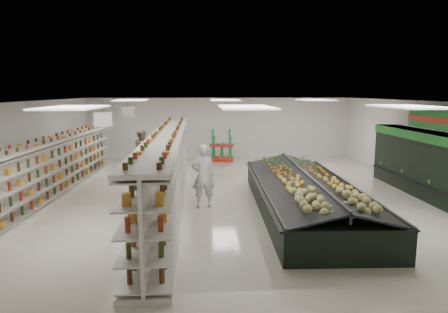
{
  "coord_description": "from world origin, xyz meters",
  "views": [
    {
      "loc": [
        -1.1,
        -13.41,
        3.52
      ],
      "look_at": [
        -0.21,
        0.98,
        1.17
      ],
      "focal_mm": 32.0,
      "sensor_mm": 36.0,
      "label": 1
    }
  ],
  "objects": [
    {
      "name": "wall_left",
      "position": [
        -7.0,
        0.0,
        1.6
      ],
      "size": [
        0.02,
        16.0,
        3.2
      ],
      "primitive_type": "cube",
      "color": "white",
      "rests_on": "floor"
    },
    {
      "name": "gondola_left",
      "position": [
        -6.09,
        -0.07,
        0.89
      ],
      "size": [
        1.36,
        11.19,
        1.94
      ],
      "rotation": [
        0.0,
        0.0,
        -0.05
      ],
      "color": "silver",
      "rests_on": "floor"
    },
    {
      "name": "gondola_center",
      "position": [
        -2.11,
        -0.79,
        1.03
      ],
      "size": [
        1.08,
        12.9,
        2.23
      ],
      "rotation": [
        0.0,
        0.0,
        0.01
      ],
      "color": "silver",
      "rests_on": "floor"
    },
    {
      "name": "soda_endcap",
      "position": [
        0.03,
        6.79,
        0.74
      ],
      "size": [
        1.31,
        0.99,
        1.52
      ],
      "rotation": [
        0.0,
        0.0,
        -0.17
      ],
      "color": "red",
      "rests_on": "floor"
    },
    {
      "name": "produce_wall_case",
      "position": [
        6.53,
        -1.5,
        1.24
      ],
      "size": [
        0.93,
        8.0,
        2.2
      ],
      "color": "black",
      "rests_on": "floor"
    },
    {
      "name": "aisle_sign_near",
      "position": [
        -3.8,
        -2.0,
        2.75
      ],
      "size": [
        0.52,
        0.06,
        0.75
      ],
      "color": "white",
      "rests_on": "ceiling"
    },
    {
      "name": "shopper_main",
      "position": [
        -1.0,
        -1.49,
        0.98
      ],
      "size": [
        0.81,
        0.63,
        1.97
      ],
      "primitive_type": "imported",
      "rotation": [
        0.0,
        0.0,
        3.38
      ],
      "color": "white",
      "rests_on": "floor"
    },
    {
      "name": "shopper_background",
      "position": [
        -3.66,
        4.48,
        0.93
      ],
      "size": [
        0.71,
        0.99,
        1.86
      ],
      "primitive_type": "imported",
      "rotation": [
        0.0,
        0.0,
        1.75
      ],
      "color": "#93865A",
      "rests_on": "floor"
    },
    {
      "name": "produce_island",
      "position": [
        2.02,
        -2.09,
        0.53
      ],
      "size": [
        3.09,
        7.93,
        1.17
      ],
      "rotation": [
        0.0,
        0.0,
        -0.03
      ],
      "color": "black",
      "rests_on": "floor"
    },
    {
      "name": "hortifruti_banner",
      "position": [
        6.25,
        -1.5,
        2.65
      ],
      "size": [
        0.12,
        3.2,
        0.95
      ],
      "color": "#1C6B21",
      "rests_on": "ceiling"
    },
    {
      "name": "aisle_sign_far",
      "position": [
        -3.8,
        2.0,
        2.75
      ],
      "size": [
        0.52,
        0.06,
        0.75
      ],
      "color": "white",
      "rests_on": "ceiling"
    },
    {
      "name": "floor",
      "position": [
        0.0,
        0.0,
        0.0
      ],
      "size": [
        16.0,
        16.0,
        0.0
      ],
      "primitive_type": "plane",
      "color": "beige",
      "rests_on": "ground"
    },
    {
      "name": "ceiling",
      "position": [
        0.0,
        0.0,
        3.2
      ],
      "size": [
        14.0,
        16.0,
        0.02
      ],
      "primitive_type": "cube",
      "color": "white",
      "rests_on": "wall_back"
    },
    {
      "name": "wall_back",
      "position": [
        0.0,
        8.0,
        1.6
      ],
      "size": [
        14.0,
        0.02,
        3.2
      ],
      "primitive_type": "cube",
      "color": "white",
      "rests_on": "floor"
    },
    {
      "name": "wall_right",
      "position": [
        7.0,
        0.0,
        1.6
      ],
      "size": [
        0.02,
        16.0,
        3.2
      ],
      "primitive_type": "cube",
      "color": "white",
      "rests_on": "floor"
    },
    {
      "name": "wall_front",
      "position": [
        0.0,
        -8.0,
        1.6
      ],
      "size": [
        14.0,
        0.02,
        3.2
      ],
      "primitive_type": "cube",
      "color": "white",
      "rests_on": "floor"
    }
  ]
}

